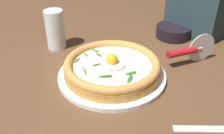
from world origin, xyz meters
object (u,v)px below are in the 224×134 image
Objects in this scene: side_bowl at (173,32)px; drinking_glass at (56,32)px; pizza at (112,67)px; pizza_cutter at (189,50)px.

side_bowl is 0.41m from drinking_glass.
pizza is 2.05× the size of drinking_glass.
pizza_cutter reaches higher than pizza.
pizza_cutter is (0.17, -0.07, 0.02)m from side_bowl.
side_bowl is at bearing 113.77° from pizza.
pizza is at bearing -66.23° from side_bowl.
pizza is 0.24m from pizza_cutter.
pizza is 0.34m from side_bowl.
drinking_glass is (-0.24, -0.09, 0.02)m from pizza.
pizza_cutter is (0.03, 0.23, 0.01)m from pizza.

